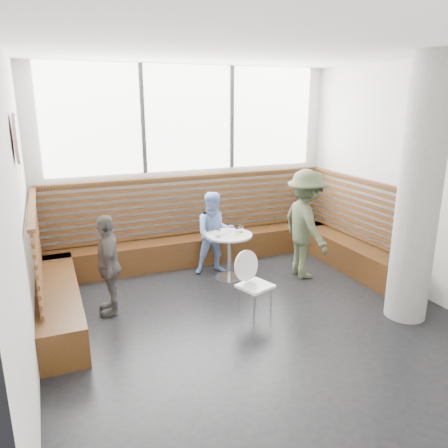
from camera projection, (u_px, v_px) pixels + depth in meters
name	position (u px, v px, depth m)	size (l,w,h in m)	color
room	(257.00, 196.00, 5.03)	(5.00, 5.00, 3.20)	silver
booth	(205.00, 247.00, 6.93)	(5.00, 2.50, 1.44)	#452811
concrete_column	(419.00, 193.00, 5.18)	(0.50, 0.50, 3.20)	gray
wall_art	(16.00, 139.00, 4.28)	(0.50, 0.50, 0.03)	white
cafe_table	(229.00, 247.00, 6.62)	(0.70, 0.70, 0.72)	silver
cafe_chair	(253.00, 278.00, 5.53)	(0.40, 0.39, 0.84)	white
adult_man	(306.00, 224.00, 6.65)	(1.08, 0.62, 1.68)	#454F34
child_back	(215.00, 233.00, 6.82)	(0.64, 0.50, 1.31)	#84A8E5
child_left	(109.00, 265.00, 5.53)	(0.77, 0.32, 1.31)	#5A5551
plate_near	(219.00, 233.00, 6.60)	(0.20, 0.20, 0.01)	white
plate_far	(227.00, 230.00, 6.74)	(0.19, 0.19, 0.01)	white
glass_left	(218.00, 233.00, 6.42)	(0.07, 0.07, 0.11)	white
glass_mid	(237.00, 232.00, 6.51)	(0.07, 0.07, 0.11)	white
glass_right	(241.00, 228.00, 6.66)	(0.07, 0.07, 0.11)	white
menu_card	(239.00, 237.00, 6.44)	(0.19, 0.13, 0.00)	#A5C64C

